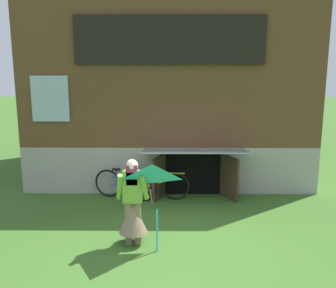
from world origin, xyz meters
TOP-DOWN VIEW (x-y plane):
  - ground_plane at (0.00, 0.00)m, footprint 60.00×60.00m
  - log_house at (-0.00, 5.44)m, footprint 7.45×5.99m
  - person at (-0.65, 0.24)m, footprint 0.61×0.52m
  - kite at (-0.26, -0.30)m, footprint 0.92×0.96m
  - bicycle_yellow at (-0.31, 2.60)m, footprint 1.59×0.14m
  - bicycle_blue at (-1.08, 2.63)m, footprint 1.57×0.55m

SIDE VIEW (x-z plane):
  - ground_plane at x=0.00m, z-range 0.00..0.00m
  - bicycle_yellow at x=-0.31m, z-range -0.01..0.71m
  - bicycle_blue at x=-1.08m, z-range -0.01..0.74m
  - person at x=-0.65m, z-range -0.13..1.48m
  - kite at x=-0.26m, z-range 0.50..2.04m
  - log_house at x=0.00m, z-range 0.00..5.25m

